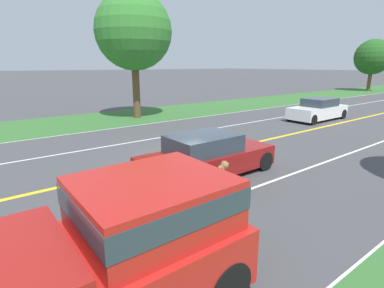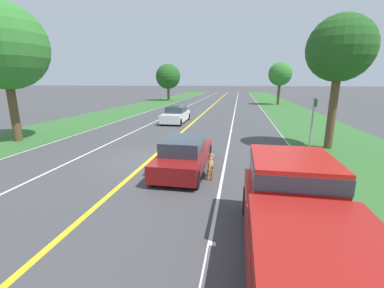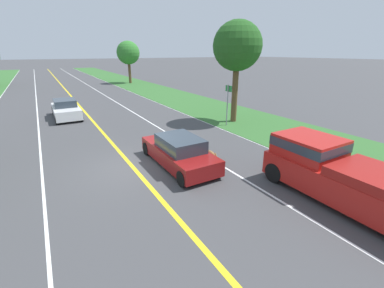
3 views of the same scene
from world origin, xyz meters
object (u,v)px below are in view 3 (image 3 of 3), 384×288
(ego_car, at_px, (179,152))
(roadside_tree_right_near, at_px, (237,47))
(oncoming_car, at_px, (66,109))
(roadside_tree_right_far, at_px, (128,53))
(street_sign, at_px, (228,101))
(pickup_truck, at_px, (342,174))
(dog, at_px, (209,153))

(ego_car, height_order, roadside_tree_right_near, roadside_tree_right_near)
(oncoming_car, height_order, roadside_tree_right_far, roadside_tree_right_far)
(roadside_tree_right_far, bearing_deg, roadside_tree_right_near, -92.25)
(ego_car, bearing_deg, street_sign, 35.32)
(roadside_tree_right_near, distance_m, roadside_tree_right_far, 27.73)
(roadside_tree_right_near, height_order, roadside_tree_right_far, roadside_tree_right_near)
(pickup_truck, distance_m, street_sign, 9.85)
(dog, distance_m, street_sign, 6.87)
(pickup_truck, xyz_separation_m, roadside_tree_right_far, (4.69, 37.83, 3.69))
(pickup_truck, height_order, roadside_tree_right_near, roadside_tree_right_near)
(roadside_tree_right_far, bearing_deg, oncoming_car, -119.55)
(roadside_tree_right_near, bearing_deg, oncoming_car, 144.42)
(ego_car, distance_m, roadside_tree_right_far, 33.76)
(ego_car, distance_m, roadside_tree_right_near, 9.62)
(pickup_truck, bearing_deg, dog, 115.68)
(pickup_truck, distance_m, oncoming_car, 18.84)
(pickup_truck, bearing_deg, oncoming_car, 111.18)
(oncoming_car, bearing_deg, ego_car, 105.45)
(oncoming_car, relative_size, roadside_tree_right_far, 0.68)
(dog, height_order, roadside_tree_right_near, roadside_tree_right_near)
(ego_car, bearing_deg, dog, -28.76)
(ego_car, relative_size, pickup_truck, 0.80)
(pickup_truck, xyz_separation_m, oncoming_car, (-6.81, 17.56, -0.31))
(dog, xyz_separation_m, oncoming_car, (-4.57, 12.91, 0.09))
(dog, xyz_separation_m, roadside_tree_right_near, (5.83, 5.47, 4.57))
(pickup_truck, bearing_deg, street_sign, 75.24)
(pickup_truck, height_order, oncoming_car, pickup_truck)
(dog, relative_size, roadside_tree_right_near, 0.18)
(roadside_tree_right_far, bearing_deg, dog, -101.79)
(oncoming_car, distance_m, roadside_tree_right_far, 23.64)
(ego_car, distance_m, street_sign, 7.33)
(roadside_tree_right_near, height_order, street_sign, roadside_tree_right_near)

